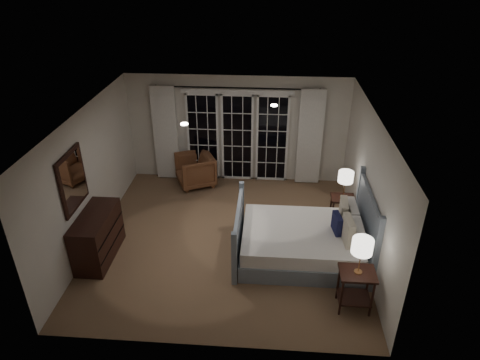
# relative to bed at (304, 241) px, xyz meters

# --- Properties ---
(floor) EXTENTS (5.00, 5.00, 0.00)m
(floor) POSITION_rel_bed_xyz_m (-1.41, 0.39, -0.33)
(floor) COLOR brown
(floor) RESTS_ON ground
(ceiling) EXTENTS (5.00, 5.00, 0.00)m
(ceiling) POSITION_rel_bed_xyz_m (-1.41, 0.39, 2.17)
(ceiling) COLOR silver
(ceiling) RESTS_ON wall_back
(wall_left) EXTENTS (0.02, 5.00, 2.50)m
(wall_left) POSITION_rel_bed_xyz_m (-3.91, 0.39, 0.92)
(wall_left) COLOR silver
(wall_left) RESTS_ON floor
(wall_right) EXTENTS (0.02, 5.00, 2.50)m
(wall_right) POSITION_rel_bed_xyz_m (1.09, 0.39, 0.92)
(wall_right) COLOR silver
(wall_right) RESTS_ON floor
(wall_back) EXTENTS (5.00, 0.02, 2.50)m
(wall_back) POSITION_rel_bed_xyz_m (-1.41, 2.89, 0.92)
(wall_back) COLOR silver
(wall_back) RESTS_ON floor
(wall_front) EXTENTS (5.00, 0.02, 2.50)m
(wall_front) POSITION_rel_bed_xyz_m (-1.41, -2.11, 0.92)
(wall_front) COLOR silver
(wall_front) RESTS_ON floor
(french_doors) EXTENTS (2.50, 0.04, 2.20)m
(french_doors) POSITION_rel_bed_xyz_m (-1.41, 2.85, 0.76)
(french_doors) COLOR black
(french_doors) RESTS_ON wall_back
(curtain_rod) EXTENTS (3.50, 0.03, 0.03)m
(curtain_rod) POSITION_rel_bed_xyz_m (-1.41, 2.79, 1.92)
(curtain_rod) COLOR black
(curtain_rod) RESTS_ON wall_back
(curtain_left) EXTENTS (0.55, 0.10, 2.25)m
(curtain_left) POSITION_rel_bed_xyz_m (-3.06, 2.77, 0.82)
(curtain_left) COLOR white
(curtain_left) RESTS_ON curtain_rod
(curtain_right) EXTENTS (0.55, 0.10, 2.25)m
(curtain_right) POSITION_rel_bed_xyz_m (0.24, 2.77, 0.82)
(curtain_right) COLOR white
(curtain_right) RESTS_ON curtain_rod
(downlight_a) EXTENTS (0.12, 0.12, 0.01)m
(downlight_a) POSITION_rel_bed_xyz_m (-0.61, 0.99, 2.16)
(downlight_a) COLOR white
(downlight_a) RESTS_ON ceiling
(downlight_b) EXTENTS (0.12, 0.12, 0.01)m
(downlight_b) POSITION_rel_bed_xyz_m (-2.01, -0.01, 2.16)
(downlight_b) COLOR white
(downlight_b) RESTS_ON ceiling
(bed) EXTENTS (2.27, 1.63, 1.33)m
(bed) POSITION_rel_bed_xyz_m (0.00, 0.00, 0.00)
(bed) COLOR gray
(bed) RESTS_ON floor
(nightstand_left) EXTENTS (0.54, 0.43, 0.70)m
(nightstand_left) POSITION_rel_bed_xyz_m (0.71, -1.21, 0.13)
(nightstand_left) COLOR black
(nightstand_left) RESTS_ON floor
(nightstand_right) EXTENTS (0.46, 0.37, 0.60)m
(nightstand_right) POSITION_rel_bed_xyz_m (0.81, 1.12, 0.06)
(nightstand_right) COLOR black
(nightstand_right) RESTS_ON floor
(lamp_left) EXTENTS (0.31, 0.31, 0.60)m
(lamp_left) POSITION_rel_bed_xyz_m (0.71, -1.21, 0.84)
(lamp_left) COLOR #BE844C
(lamp_left) RESTS_ON nightstand_left
(lamp_right) EXTENTS (0.29, 0.29, 0.57)m
(lamp_right) POSITION_rel_bed_xyz_m (0.81, 1.12, 0.72)
(lamp_right) COLOR #BE844C
(lamp_right) RESTS_ON nightstand_right
(armchair) EXTENTS (1.07, 1.06, 0.74)m
(armchair) POSITION_rel_bed_xyz_m (-2.37, 2.49, 0.04)
(armchair) COLOR brown
(armchair) RESTS_ON floor
(dresser) EXTENTS (0.53, 1.24, 0.88)m
(dresser) POSITION_rel_bed_xyz_m (-3.64, -0.29, 0.11)
(dresser) COLOR black
(dresser) RESTS_ON floor
(mirror) EXTENTS (0.05, 0.85, 1.00)m
(mirror) POSITION_rel_bed_xyz_m (-3.88, -0.29, 1.22)
(mirror) COLOR black
(mirror) RESTS_ON wall_left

